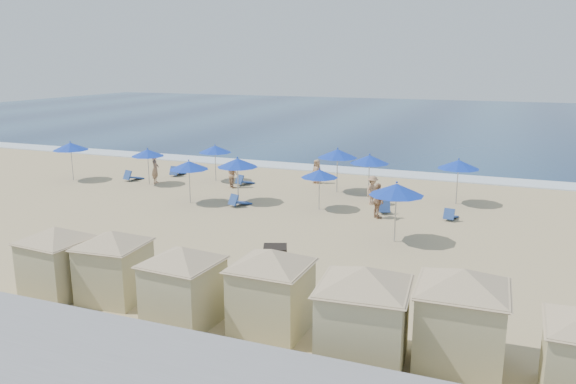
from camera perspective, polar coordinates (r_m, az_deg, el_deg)
The scene contains 32 objects.
ground at distance 26.86m, azimuth -3.90°, elevation -3.66°, with size 160.00×160.00×0.00m, color tan.
ocean at distance 79.32m, azimuth 13.65°, elevation 7.22°, with size 160.00×80.00×0.06m, color #0D254C.
surf_line at distance 40.97m, azimuth 5.50°, elevation 2.25°, with size 160.00×2.50×0.08m, color white.
seawall at distance 16.41m, azimuth -25.39°, elevation -13.89°, with size 160.00×6.10×1.22m.
trash_bin at distance 21.57m, azimuth -1.31°, elevation -6.67°, with size 0.89×0.89×0.89m, color black.
cabana_0 at distance 20.49m, azimuth -22.43°, elevation -5.64°, with size 4.19×4.19×2.64m.
cabana_1 at distance 19.44m, azimuth -17.32°, elevation -6.25°, with size 4.17×4.17×2.62m.
cabana_2 at distance 17.24m, azimuth -10.63°, elevation -8.29°, with size 4.24×4.24×2.67m.
cabana_3 at distance 16.46m, azimuth -1.71°, elevation -8.88°, with size 4.42×4.42×2.77m.
cabana_4 at distance 14.84m, azimuth 7.70°, elevation -11.11°, with size 4.71×4.71×2.96m.
cabana_5 at distance 15.27m, azimuth 17.22°, elevation -10.93°, with size 4.69×4.69×2.94m.
umbrella_0 at distance 39.79m, azimuth -21.22°, elevation 4.35°, with size 2.30×2.30×2.62m.
umbrella_1 at distance 36.94m, azimuth -14.08°, elevation 3.89°, with size 2.08×2.08×2.37m.
umbrella_2 at distance 37.17m, azimuth -7.43°, elevation 4.35°, with size 2.16×2.16×2.46m.
umbrella_3 at distance 31.49m, azimuth -10.04°, elevation 2.69°, with size 2.17×2.17×2.47m.
umbrella_4 at distance 31.30m, azimuth -5.15°, elevation 2.98°, with size 2.28×2.28×2.60m.
umbrella_5 at distance 33.72m, azimuth 5.05°, elevation 3.92°, with size 2.40×2.40×2.74m.
umbrella_6 at distance 29.73m, azimuth 3.21°, elevation 1.88°, with size 1.98×1.98×2.25m.
umbrella_7 at distance 32.66m, azimuth 8.28°, elevation 3.31°, with size 2.27×2.27×2.59m.
umbrella_8 at distance 32.13m, azimuth 16.94°, elevation 2.71°, with size 2.27×2.27×2.59m.
umbrella_9 at distance 24.65m, azimuth 10.97°, elevation 0.25°, with size 2.39×2.39×2.72m.
beach_chair_0 at distance 38.75m, azimuth -15.57°, elevation 1.51°, with size 0.90×1.44×0.73m.
beach_chair_1 at distance 39.62m, azimuth -11.24°, elevation 1.99°, with size 0.60×1.33×0.73m.
beach_chair_2 at distance 36.11m, azimuth -4.54°, elevation 1.11°, with size 1.00×1.39×0.70m.
beach_chair_3 at distance 30.85m, azimuth -5.07°, elevation -0.98°, with size 1.03×1.43×0.72m.
beach_chair_4 at distance 29.83m, azimuth 9.69°, elevation -1.62°, with size 0.97×1.40×0.71m.
beach_chair_5 at distance 29.26m, azimuth 16.18°, elevation -2.30°, with size 0.69×1.24×0.64m.
beachgoer_0 at distance 37.38m, azimuth -13.33°, elevation 2.30°, with size 0.69×0.45×1.88m, color tan.
beachgoer_1 at distance 35.34m, azimuth -5.61°, elevation 1.80°, with size 0.80×0.63×1.66m, color tan.
beachgoer_2 at distance 28.56m, azimuth 9.10°, elevation -0.89°, with size 1.06×0.44×1.81m, color tan.
beachgoer_3 at distance 31.30m, azimuth 8.59°, elevation 0.18°, with size 1.04×0.60×1.62m, color tan.
beachgoer_4 at distance 36.43m, azimuth 2.95°, elevation 2.10°, with size 0.76×0.49×1.56m, color tan.
Camera 1 is at (11.21, -23.14, 7.77)m, focal length 35.00 mm.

